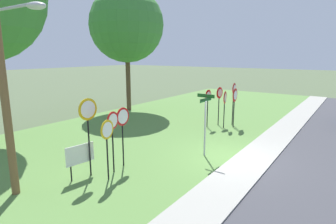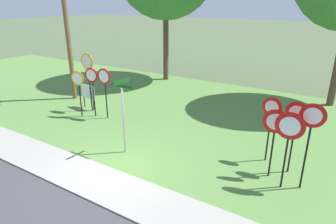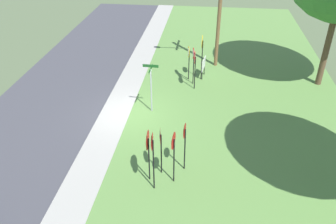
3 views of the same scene
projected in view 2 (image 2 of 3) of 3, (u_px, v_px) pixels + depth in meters
The scene contains 15 objects.
ground_plane at pixel (114, 170), 9.84m from camera, with size 160.00×160.00×0.00m, color #4C5B3D.
sidewalk_strip at pixel (97, 181), 9.19m from camera, with size 44.00×1.60×0.06m, color #99968C.
grass_median at pixel (196, 114), 14.58m from camera, with size 44.00×12.00×0.04m, color #567F3D.
stop_sign_near_left at pixel (104, 83), 13.43m from camera, with size 0.72×0.10×2.39m.
stop_sign_near_right at pixel (78, 84), 13.75m from camera, with size 0.68×0.14×2.20m.
stop_sign_far_left at pixel (88, 69), 14.24m from camera, with size 0.79×0.10×2.90m.
stop_sign_far_center at pixel (92, 82), 13.67m from camera, with size 0.66×0.13×2.36m.
yield_sign_near_left at pixel (275, 128), 8.85m from camera, with size 0.75×0.15×2.26m.
yield_sign_near_right at pixel (296, 121), 9.03m from camera, with size 0.70×0.13×2.41m.
yield_sign_far_left at pixel (311, 127), 8.13m from camera, with size 0.71×0.11×2.67m.
yield_sign_far_right at pixel (289, 133), 8.24m from camera, with size 0.82×0.10×2.41m.
yield_sign_center at pixel (271, 115), 9.76m from camera, with size 0.65×0.12×2.31m.
street_name_post at pixel (123, 110), 10.35m from camera, with size 0.96×0.82×2.74m.
utility_pole at pixel (63, 21), 15.23m from camera, with size 2.10×2.51×7.79m.
notice_board at pixel (88, 93), 14.99m from camera, with size 1.09×0.19×1.25m.
Camera 2 is at (6.03, -6.26, 5.31)m, focal length 31.74 mm.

